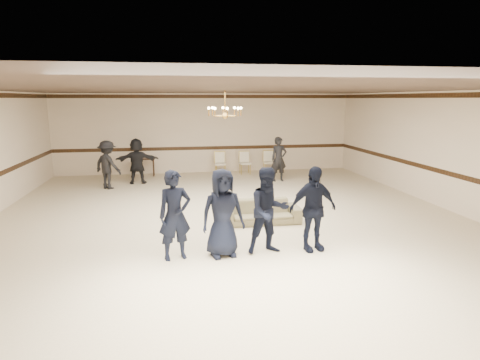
# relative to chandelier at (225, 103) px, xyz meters

# --- Properties ---
(room) EXTENTS (12.01, 14.01, 3.21)m
(room) POSITION_rel_chandelier_xyz_m (0.00, -1.00, -1.28)
(room) COLOR beige
(room) RESTS_ON ground
(chair_rail) EXTENTS (12.00, 0.02, 0.14)m
(chair_rail) POSITION_rel_chandelier_xyz_m (0.00, 5.99, -1.88)
(chair_rail) COLOR #321E0F
(chair_rail) RESTS_ON wall_back
(crown_molding) EXTENTS (12.00, 0.02, 0.14)m
(crown_molding) POSITION_rel_chandelier_xyz_m (0.00, 5.99, 0.21)
(crown_molding) COLOR #321E0F
(crown_molding) RESTS_ON wall_back
(chandelier) EXTENTS (0.94, 0.94, 0.89)m
(chandelier) POSITION_rel_chandelier_xyz_m (0.00, 0.00, 0.00)
(chandelier) COLOR #B9883B
(chandelier) RESTS_ON ceiling
(boy_a) EXTENTS (0.71, 0.56, 1.71)m
(boy_a) POSITION_rel_chandelier_xyz_m (-1.38, -3.18, -2.02)
(boy_a) COLOR black
(boy_a) RESTS_ON floor
(boy_b) EXTENTS (0.92, 0.68, 1.71)m
(boy_b) POSITION_rel_chandelier_xyz_m (-0.48, -3.18, -2.02)
(boy_b) COLOR black
(boy_b) RESTS_ON floor
(boy_c) EXTENTS (0.90, 0.74, 1.71)m
(boy_c) POSITION_rel_chandelier_xyz_m (0.42, -3.18, -2.02)
(boy_c) COLOR black
(boy_c) RESTS_ON floor
(boy_d) EXTENTS (1.05, 0.56, 1.71)m
(boy_d) POSITION_rel_chandelier_xyz_m (1.32, -3.18, -2.02)
(boy_d) COLOR black
(boy_d) RESTS_ON floor
(settee) EXTENTS (1.90, 0.75, 0.55)m
(settee) POSITION_rel_chandelier_xyz_m (0.71, -1.24, -2.60)
(settee) COLOR #837D57
(settee) RESTS_ON floor
(adult_left) EXTENTS (1.20, 1.12, 1.63)m
(adult_left) POSITION_rel_chandelier_xyz_m (-3.53, 3.37, -2.06)
(adult_left) COLOR black
(adult_left) RESTS_ON floor
(adult_mid) EXTENTS (1.51, 0.49, 1.63)m
(adult_mid) POSITION_rel_chandelier_xyz_m (-2.63, 4.07, -2.06)
(adult_mid) COLOR black
(adult_mid) RESTS_ON floor
(adult_right) EXTENTS (0.63, 0.45, 1.63)m
(adult_right) POSITION_rel_chandelier_xyz_m (2.47, 3.67, -2.06)
(adult_right) COLOR black
(adult_right) RESTS_ON floor
(banquet_chair_left) EXTENTS (0.48, 0.48, 0.90)m
(banquet_chair_left) POSITION_rel_chandelier_xyz_m (0.50, 5.28, -2.43)
(banquet_chair_left) COLOR #F5ECCE
(banquet_chair_left) RESTS_ON floor
(banquet_chair_mid) EXTENTS (0.46, 0.46, 0.90)m
(banquet_chair_mid) POSITION_rel_chandelier_xyz_m (1.50, 5.28, -2.43)
(banquet_chair_mid) COLOR #F5ECCE
(banquet_chair_mid) RESTS_ON floor
(banquet_chair_right) EXTENTS (0.48, 0.48, 0.90)m
(banquet_chair_right) POSITION_rel_chandelier_xyz_m (2.50, 5.28, -2.43)
(banquet_chair_right) COLOR #F5ECCE
(banquet_chair_right) RESTS_ON floor
(console_table) EXTENTS (0.86, 0.40, 0.71)m
(console_table) POSITION_rel_chandelier_xyz_m (-2.50, 5.48, -2.52)
(console_table) COLOR black
(console_table) RESTS_ON floor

